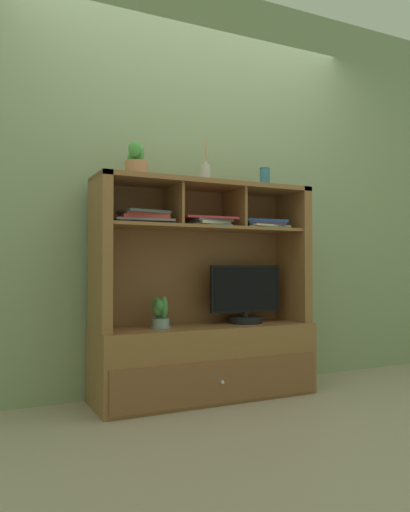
# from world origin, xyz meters

# --- Properties ---
(floor_plane) EXTENTS (6.00, 6.00, 0.02)m
(floor_plane) POSITION_xyz_m (0.00, 0.00, -0.01)
(floor_plane) COLOR tan
(floor_plane) RESTS_ON ground
(back_wall) EXTENTS (6.00, 0.02, 2.80)m
(back_wall) POSITION_xyz_m (0.00, 0.25, 1.40)
(back_wall) COLOR gray
(back_wall) RESTS_ON ground
(media_console) EXTENTS (1.41, 0.47, 1.36)m
(media_console) POSITION_xyz_m (0.00, 0.01, 0.41)
(media_console) COLOR brown
(media_console) RESTS_ON ground
(tv_monitor) EXTENTS (0.51, 0.22, 0.38)m
(tv_monitor) POSITION_xyz_m (0.30, -0.00, 0.62)
(tv_monitor) COLOR black
(tv_monitor) RESTS_ON media_console
(potted_orchid) EXTENTS (0.12, 0.13, 0.19)m
(potted_orchid) POSITION_xyz_m (-0.30, 0.01, 0.55)
(potted_orchid) COLOR gray
(potted_orchid) RESTS_ON media_console
(magazine_stack_left) EXTENTS (0.36, 0.25, 0.07)m
(magazine_stack_left) POSITION_xyz_m (-0.43, -0.05, 1.12)
(magazine_stack_left) COLOR #3D2E39
(magazine_stack_left) RESTS_ON media_console
(magazine_stack_centre) EXTENTS (0.34, 0.24, 0.05)m
(magazine_stack_centre) POSITION_xyz_m (0.41, -0.04, 1.11)
(magazine_stack_centre) COLOR #4C816E
(magazine_stack_centre) RESTS_ON media_console
(magazine_stack_right) EXTENTS (0.36, 0.25, 0.05)m
(magazine_stack_right) POSITION_xyz_m (0.01, -0.03, 1.11)
(magazine_stack_right) COLOR #4B696B
(magazine_stack_right) RESTS_ON media_console
(diffuser_bottle) EXTENTS (0.06, 0.06, 0.29)m
(diffuser_bottle) POSITION_xyz_m (-0.00, -0.01, 1.42)
(diffuser_bottle) COLOR #BAB4AD
(diffuser_bottle) RESTS_ON media_console
(potted_succulent) EXTENTS (0.16, 0.16, 0.20)m
(potted_succulent) POSITION_xyz_m (-0.46, -0.01, 1.44)
(potted_succulent) COLOR #BA7952
(potted_succulent) RESTS_ON media_console
(ceramic_vase) EXTENTS (0.07, 0.07, 0.14)m
(ceramic_vase) POSITION_xyz_m (0.46, 0.01, 1.43)
(ceramic_vase) COLOR #306C85
(ceramic_vase) RESTS_ON media_console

